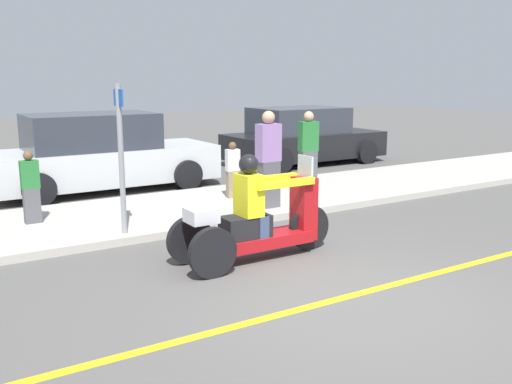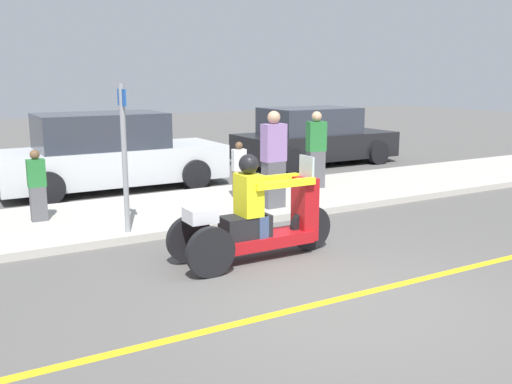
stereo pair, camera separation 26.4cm
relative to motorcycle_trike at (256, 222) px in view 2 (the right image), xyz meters
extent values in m
plane|color=#565451|center=(0.15, -1.67, -0.52)|extent=(60.00, 60.00, 0.00)
cube|color=gold|center=(0.00, -1.67, -0.51)|extent=(24.00, 0.12, 0.01)
cube|color=#B2ADA3|center=(0.15, 2.93, -0.46)|extent=(28.00, 2.80, 0.12)
cylinder|color=black|center=(0.89, 0.00, -0.20)|extent=(0.63, 0.10, 0.63)
cylinder|color=black|center=(-0.82, -0.32, -0.20)|extent=(0.63, 0.10, 0.63)
cylinder|color=black|center=(-0.82, 0.32, -0.20)|extent=(0.63, 0.10, 0.63)
cube|color=#AD1419|center=(0.00, 0.00, -0.26)|extent=(1.61, 0.44, 0.16)
cube|color=black|center=(-0.16, 0.00, -0.03)|extent=(0.65, 0.35, 0.29)
cube|color=#AD1419|center=(0.79, 0.00, 0.10)|extent=(0.24, 0.35, 0.88)
cube|color=silver|center=(0.81, 0.00, 0.69)|extent=(0.03, 0.32, 0.30)
cube|color=silver|center=(-0.80, 0.00, 0.20)|extent=(0.36, 0.35, 0.18)
cube|color=yellow|center=(-0.11, 0.00, 0.39)|extent=(0.26, 0.38, 0.55)
sphere|color=black|center=(-0.11, 0.00, 0.79)|extent=(0.26, 0.26, 0.26)
cube|color=#38476B|center=(0.02, -0.12, -0.03)|extent=(0.14, 0.14, 0.29)
cube|color=#38476B|center=(0.02, 0.12, -0.03)|extent=(0.14, 0.14, 0.29)
cube|color=yellow|center=(0.34, -0.20, 0.52)|extent=(0.90, 0.09, 0.09)
cube|color=yellow|center=(0.34, 0.20, 0.52)|extent=(0.90, 0.09, 0.09)
cube|color=#515156|center=(1.56, 2.08, 0.02)|extent=(0.37, 0.25, 0.83)
cube|color=#9972B2|center=(1.56, 2.08, 0.76)|extent=(0.41, 0.25, 0.66)
sphere|color=tan|center=(1.56, 2.08, 1.20)|extent=(0.22, 0.22, 0.22)
cube|color=gray|center=(1.43, 3.12, -0.13)|extent=(0.25, 0.18, 0.52)
cube|color=silver|center=(1.43, 3.12, 0.33)|extent=(0.27, 0.18, 0.41)
sphere|color=brown|center=(1.43, 3.12, 0.61)|extent=(0.14, 0.14, 0.14)
cube|color=#515156|center=(-2.23, 3.15, -0.11)|extent=(0.25, 0.17, 0.56)
cube|color=#267233|center=(-2.23, 3.15, 0.39)|extent=(0.28, 0.17, 0.44)
sphere|color=brown|center=(-2.23, 3.15, 0.69)|extent=(0.15, 0.15, 0.15)
cube|color=#515156|center=(3.27, 3.18, -0.01)|extent=(0.37, 0.28, 0.77)
cube|color=#267233|center=(3.27, 3.18, 0.68)|extent=(0.41, 0.29, 0.61)
sphere|color=tan|center=(3.27, 3.18, 1.09)|extent=(0.21, 0.21, 0.21)
cube|color=silver|center=(-0.25, 5.76, 0.03)|extent=(4.74, 1.79, 0.73)
cube|color=#2D333D|center=(-0.48, 5.76, 0.76)|extent=(2.61, 1.61, 0.74)
cylinder|color=black|center=(1.29, 4.87, -0.20)|extent=(0.64, 0.22, 0.64)
cylinder|color=black|center=(1.29, 6.66, -0.20)|extent=(0.64, 0.22, 0.64)
cylinder|color=black|center=(-1.79, 4.87, -0.20)|extent=(0.64, 0.22, 0.64)
cylinder|color=black|center=(-1.79, 6.66, -0.20)|extent=(0.64, 0.22, 0.64)
cube|color=black|center=(5.65, 6.48, 0.00)|extent=(4.44, 1.89, 0.68)
cube|color=#2D333D|center=(5.43, 6.48, 0.69)|extent=(2.44, 1.70, 0.70)
cylinder|color=black|center=(7.10, 5.54, -0.20)|extent=(0.64, 0.22, 0.64)
cylinder|color=black|center=(7.10, 7.43, -0.20)|extent=(0.64, 0.22, 0.64)
cylinder|color=black|center=(4.21, 5.54, -0.20)|extent=(0.64, 0.22, 0.64)
cylinder|color=black|center=(4.21, 7.43, -0.20)|extent=(0.64, 0.22, 0.64)
cylinder|color=gray|center=(-1.20, 1.78, 0.70)|extent=(0.08, 0.08, 2.20)
cube|color=#1E51AD|center=(-1.20, 1.78, 1.60)|extent=(0.02, 0.36, 0.24)
camera|label=1|loc=(-3.88, -6.23, 1.93)|focal=40.00mm
camera|label=2|loc=(-3.66, -6.36, 1.93)|focal=40.00mm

